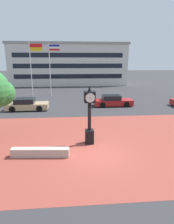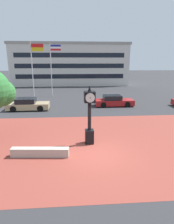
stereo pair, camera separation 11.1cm
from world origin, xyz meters
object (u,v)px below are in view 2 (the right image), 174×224
Objects in this scene: flagpole_primary at (34,64)px; flagpole_secondary at (52,65)px; civic_building at (70,64)px; street_clock at (89,115)px; car_street_near at (28,105)px; car_street_far at (114,101)px.

flagpole_secondary is at bearing 0.00° from flagpole_primary.
civic_building is at bearing 81.06° from flagpole_secondary.
flagpole_secondary is (-4.02, 17.79, 2.62)m from street_clock.
flagpole_primary is at bearing 180.00° from flagpole_secondary.
car_street_near is 0.18× the size of civic_building.
civic_building is (-5.26, 23.39, 3.89)m from car_street_far.
civic_building reaches higher than flagpole_secondary.
street_clock is at bearing -69.44° from flagpole_primary.
street_clock is at bearing -20.31° from car_street_far.
civic_building reaches higher than car_street_near.
street_clock is 11.04m from car_street_near.
car_street_far is at bearing 96.03° from car_street_near.
civic_building is at bearing 168.85° from car_street_near.
street_clock is 33.91m from civic_building.
car_street_far is at bearing 68.63° from street_clock.
street_clock is 0.83× the size of car_street_far.
street_clock is 19.22m from flagpole_primary.
car_street_near and car_street_far have the same top height.
street_clock is 0.48× the size of flagpole_secondary.
civic_building is at bearing 91.07° from street_clock.
flagpole_primary reaches higher than street_clock.
flagpole_secondary is 0.31× the size of civic_building.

